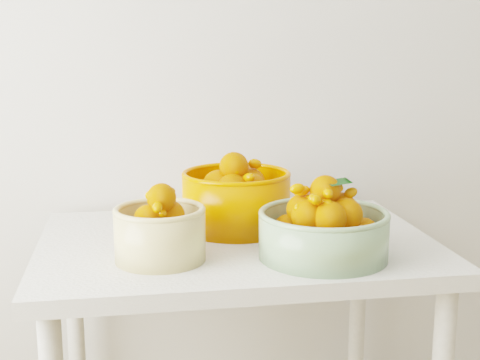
# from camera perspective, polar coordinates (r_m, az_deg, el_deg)

# --- Properties ---
(table) EXTENTS (1.00, 0.70, 0.75)m
(table) POSITION_cam_1_polar(r_m,az_deg,el_deg) (1.75, -0.31, -8.07)
(table) COLOR silver
(table) RESTS_ON ground
(bowl_cream) EXTENTS (0.23, 0.23, 0.18)m
(bowl_cream) POSITION_cam_1_polar(r_m,az_deg,el_deg) (1.55, -6.82, -4.36)
(bowl_cream) COLOR #DBC07C
(bowl_cream) RESTS_ON table
(bowl_green) EXTENTS (0.32, 0.32, 0.20)m
(bowl_green) POSITION_cam_1_polar(r_m,az_deg,el_deg) (1.57, 7.16, -4.19)
(bowl_green) COLOR #82A377
(bowl_green) RESTS_ON table
(bowl_orange) EXTENTS (0.30, 0.30, 0.21)m
(bowl_orange) POSITION_cam_1_polar(r_m,az_deg,el_deg) (1.80, -0.35, -1.60)
(bowl_orange) COLOR #EE6400
(bowl_orange) RESTS_ON table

